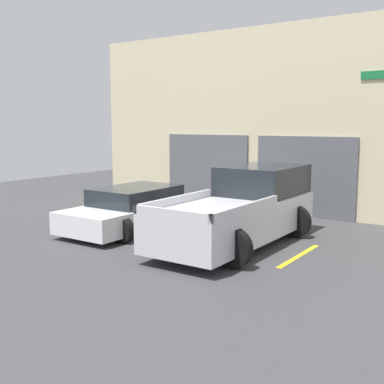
# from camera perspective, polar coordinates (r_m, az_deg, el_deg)

# --- Properties ---
(ground_plane) EXTENTS (28.00, 28.00, 0.00)m
(ground_plane) POSITION_cam_1_polar(r_m,az_deg,el_deg) (13.50, 2.09, -4.19)
(ground_plane) COLOR #3D3D3F
(shophouse_building) EXTENTS (13.06, 0.68, 5.94)m
(shophouse_building) POSITION_cam_1_polar(r_m,az_deg,el_deg) (16.07, 8.47, 8.21)
(shophouse_building) COLOR beige
(shophouse_building) RESTS_ON ground
(pickup_truck) EXTENTS (2.47, 5.14, 1.81)m
(pickup_truck) POSITION_cam_1_polar(r_m,az_deg,el_deg) (11.67, 6.02, -2.00)
(pickup_truck) COLOR silver
(pickup_truck) RESTS_ON ground
(sedan_white) EXTENTS (2.22, 4.24, 1.16)m
(sedan_white) POSITION_cam_1_polar(r_m,az_deg,el_deg) (13.27, -6.86, -2.03)
(sedan_white) COLOR white
(sedan_white) RESTS_ON ground
(parking_stripe_far_left) EXTENTS (0.12, 2.20, 0.01)m
(parking_stripe_far_left) POSITION_cam_1_polar(r_m,az_deg,el_deg) (14.44, -11.67, -3.52)
(parking_stripe_far_left) COLOR gold
(parking_stripe_far_left) RESTS_ON ground
(parking_stripe_left) EXTENTS (0.12, 2.20, 0.01)m
(parking_stripe_left) POSITION_cam_1_polar(r_m,az_deg,el_deg) (12.39, -1.31, -5.30)
(parking_stripe_left) COLOR gold
(parking_stripe_left) RESTS_ON ground
(parking_stripe_centre) EXTENTS (0.12, 2.20, 0.01)m
(parking_stripe_centre) POSITION_cam_1_polar(r_m,az_deg,el_deg) (10.90, 12.57, -7.38)
(parking_stripe_centre) COLOR gold
(parking_stripe_centre) RESTS_ON ground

